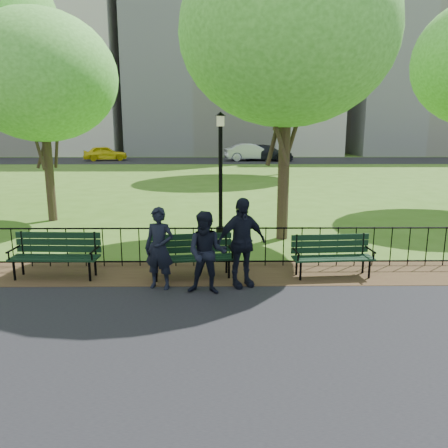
{
  "coord_description": "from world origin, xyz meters",
  "views": [
    {
      "loc": [
        0.39,
        -7.34,
        3.02
      ],
      "look_at": [
        0.47,
        1.5,
        1.08
      ],
      "focal_mm": 35.0,
      "sensor_mm": 36.0,
      "label": 1
    }
  ],
  "objects_px": {
    "tree_near_w": "(41,77)",
    "sedan_dark": "(266,153)",
    "tree_near_e": "(288,33)",
    "park_bench_right_a": "(332,251)",
    "park_bench_main": "(179,251)",
    "tree_far_e": "(284,53)",
    "lamppost": "(221,168)",
    "person_mid": "(207,253)",
    "sedan_silver": "(251,152)",
    "taxi": "(105,153)",
    "person_left": "(159,248)",
    "person_right": "(241,243)",
    "park_bench_left_a": "(56,250)"
  },
  "relations": [
    {
      "from": "park_bench_main",
      "to": "park_bench_left_a",
      "type": "height_order",
      "value": "park_bench_left_a"
    },
    {
      "from": "tree_near_e",
      "to": "person_left",
      "type": "distance_m",
      "value": 6.69
    },
    {
      "from": "park_bench_right_a",
      "to": "tree_near_w",
      "type": "bearing_deg",
      "value": 139.89
    },
    {
      "from": "park_bench_left_a",
      "to": "tree_far_e",
      "type": "relative_size",
      "value": 0.16
    },
    {
      "from": "person_left",
      "to": "park_bench_main",
      "type": "bearing_deg",
      "value": 76.28
    },
    {
      "from": "tree_near_w",
      "to": "person_right",
      "type": "distance_m",
      "value": 9.5
    },
    {
      "from": "tree_near_e",
      "to": "park_bench_main",
      "type": "bearing_deg",
      "value": -127.85
    },
    {
      "from": "tree_far_e",
      "to": "tree_near_e",
      "type": "bearing_deg",
      "value": -97.69
    },
    {
      "from": "tree_near_w",
      "to": "sedan_dark",
      "type": "xyz_separation_m",
      "value": [
        10.04,
        27.46,
        -3.85
      ]
    },
    {
      "from": "lamppost",
      "to": "person_right",
      "type": "distance_m",
      "value": 4.69
    },
    {
      "from": "tree_near_e",
      "to": "tree_far_e",
      "type": "bearing_deg",
      "value": 82.31
    },
    {
      "from": "lamppost",
      "to": "tree_near_w",
      "type": "distance_m",
      "value": 6.5
    },
    {
      "from": "park_bench_main",
      "to": "sedan_dark",
      "type": "distance_m",
      "value": 33.72
    },
    {
      "from": "person_right",
      "to": "sedan_silver",
      "type": "relative_size",
      "value": 0.35
    },
    {
      "from": "park_bench_main",
      "to": "tree_near_e",
      "type": "bearing_deg",
      "value": 44.46
    },
    {
      "from": "park_bench_right_a",
      "to": "sedan_silver",
      "type": "bearing_deg",
      "value": 84.68
    },
    {
      "from": "person_mid",
      "to": "person_right",
      "type": "relative_size",
      "value": 0.89
    },
    {
      "from": "tree_near_e",
      "to": "sedan_silver",
      "type": "distance_m",
      "value": 30.31
    },
    {
      "from": "tree_far_e",
      "to": "person_left",
      "type": "xyz_separation_m",
      "value": [
        -5.25,
        -21.38,
        -6.91
      ]
    },
    {
      "from": "park_bench_right_a",
      "to": "taxi",
      "type": "relative_size",
      "value": 0.41
    },
    {
      "from": "park_bench_main",
      "to": "park_bench_right_a",
      "type": "xyz_separation_m",
      "value": [
        3.15,
        0.11,
        -0.04
      ]
    },
    {
      "from": "taxi",
      "to": "lamppost",
      "type": "bearing_deg",
      "value": -175.43
    },
    {
      "from": "park_bench_right_a",
      "to": "person_mid",
      "type": "height_order",
      "value": "person_mid"
    },
    {
      "from": "lamppost",
      "to": "park_bench_right_a",
      "type": "bearing_deg",
      "value": -59.86
    },
    {
      "from": "tree_near_e",
      "to": "sedan_silver",
      "type": "xyz_separation_m",
      "value": [
        1.2,
        29.93,
        -4.58
      ]
    },
    {
      "from": "person_right",
      "to": "sedan_dark",
      "type": "height_order",
      "value": "person_right"
    },
    {
      "from": "tree_near_e",
      "to": "person_right",
      "type": "distance_m",
      "value": 6.05
    },
    {
      "from": "sedan_dark",
      "to": "park_bench_main",
      "type": "bearing_deg",
      "value": -165.4
    },
    {
      "from": "tree_far_e",
      "to": "taxi",
      "type": "distance_m",
      "value": 20.95
    },
    {
      "from": "park_bench_right_a",
      "to": "person_right",
      "type": "bearing_deg",
      "value": -166.85
    },
    {
      "from": "tree_near_e",
      "to": "park_bench_right_a",
      "type": "bearing_deg",
      "value": -79.66
    },
    {
      "from": "park_bench_main",
      "to": "lamppost",
      "type": "xyz_separation_m",
      "value": [
        0.85,
        4.07,
        1.32
      ]
    },
    {
      "from": "tree_near_w",
      "to": "person_right",
      "type": "relative_size",
      "value": 3.81
    },
    {
      "from": "person_left",
      "to": "sedan_silver",
      "type": "height_order",
      "value": "sedan_silver"
    },
    {
      "from": "park_bench_right_a",
      "to": "person_mid",
      "type": "distance_m",
      "value": 2.75
    },
    {
      "from": "sedan_dark",
      "to": "park_bench_right_a",
      "type": "bearing_deg",
      "value": -160.06
    },
    {
      "from": "person_left",
      "to": "taxi",
      "type": "distance_m",
      "value": 35.56
    },
    {
      "from": "park_bench_right_a",
      "to": "tree_near_e",
      "type": "relative_size",
      "value": 0.22
    },
    {
      "from": "lamppost",
      "to": "taxi",
      "type": "xyz_separation_m",
      "value": [
        -10.95,
        29.52,
        -1.19
      ]
    },
    {
      "from": "park_bench_main",
      "to": "person_left",
      "type": "height_order",
      "value": "person_left"
    },
    {
      "from": "person_left",
      "to": "person_mid",
      "type": "distance_m",
      "value": 0.95
    },
    {
      "from": "tree_near_e",
      "to": "taxi",
      "type": "relative_size",
      "value": 1.91
    },
    {
      "from": "park_bench_main",
      "to": "tree_near_e",
      "type": "relative_size",
      "value": 0.23
    },
    {
      "from": "sedan_dark",
      "to": "taxi",
      "type": "bearing_deg",
      "value": 112.48
    },
    {
      "from": "park_bench_right_a",
      "to": "lamppost",
      "type": "relative_size",
      "value": 0.48
    },
    {
      "from": "lamppost",
      "to": "person_mid",
      "type": "height_order",
      "value": "lamppost"
    },
    {
      "from": "lamppost",
      "to": "tree_near_w",
      "type": "bearing_deg",
      "value": 162.52
    },
    {
      "from": "lamppost",
      "to": "tree_near_w",
      "type": "xyz_separation_m",
      "value": [
        -5.64,
        1.78,
        2.71
      ]
    },
    {
      "from": "person_left",
      "to": "tree_near_w",
      "type": "bearing_deg",
      "value": 139.6
    },
    {
      "from": "person_left",
      "to": "tree_far_e",
      "type": "bearing_deg",
      "value": 91.05
    }
  ]
}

